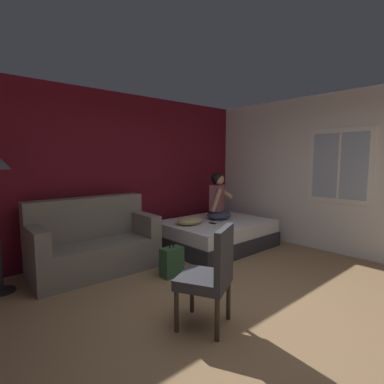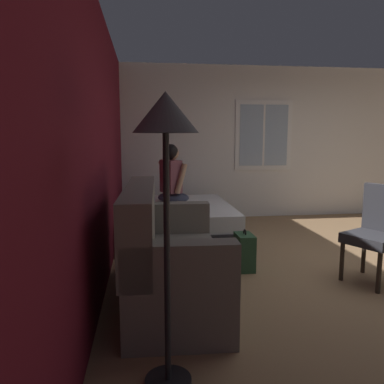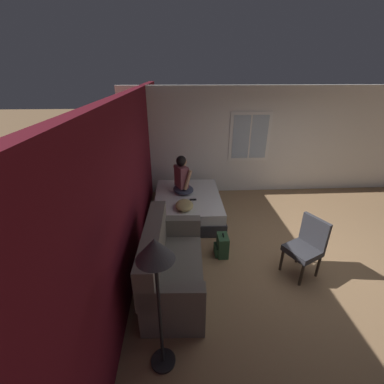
% 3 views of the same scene
% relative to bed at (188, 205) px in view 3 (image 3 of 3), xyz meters
% --- Properties ---
extents(ground_plane, '(40.00, 40.00, 0.00)m').
position_rel_bed_xyz_m(ground_plane, '(-1.56, -2.02, -0.24)').
color(ground_plane, '#93704C').
extents(wall_back_accent, '(10.60, 0.16, 2.70)m').
position_rel_bed_xyz_m(wall_back_accent, '(-1.56, 0.99, 1.11)').
color(wall_back_accent, maroon).
rests_on(wall_back_accent, ground).
extents(wall_side_with_window, '(0.19, 7.26, 2.70)m').
position_rel_bed_xyz_m(wall_side_with_window, '(1.32, -2.02, 1.12)').
color(wall_side_with_window, silver).
rests_on(wall_side_with_window, ground).
extents(bed, '(1.89, 1.48, 0.48)m').
position_rel_bed_xyz_m(bed, '(0.00, 0.00, 0.00)').
color(bed, '#2D2D33').
rests_on(bed, ground).
extents(couch, '(1.73, 0.88, 1.04)m').
position_rel_bed_xyz_m(couch, '(-2.17, 0.34, 0.16)').
color(couch, slate).
rests_on(couch, ground).
extents(side_chair, '(0.62, 0.62, 0.98)m').
position_rel_bed_xyz_m(side_chair, '(-1.95, -1.79, 0.30)').
color(side_chair, '#382D23').
rests_on(side_chair, ground).
extents(person_seated, '(0.66, 0.63, 0.88)m').
position_rel_bed_xyz_m(person_seated, '(0.16, 0.11, 0.60)').
color(person_seated, '#383D51').
rests_on(person_seated, bed).
extents(backpack, '(0.30, 0.23, 0.46)m').
position_rel_bed_xyz_m(backpack, '(-1.46, -0.55, -0.04)').
color(backpack, '#2D5133').
rests_on(backpack, ground).
extents(throw_pillow, '(0.48, 0.36, 0.14)m').
position_rel_bed_xyz_m(throw_pillow, '(-0.57, 0.09, 0.31)').
color(throw_pillow, tan).
rests_on(throw_pillow, bed).
extents(cell_phone, '(0.07, 0.14, 0.01)m').
position_rel_bed_xyz_m(cell_phone, '(-0.21, -0.11, 0.25)').
color(cell_phone, black).
rests_on(cell_phone, bed).
extents(floor_lamp, '(0.36, 0.36, 1.70)m').
position_rel_bed_xyz_m(floor_lamp, '(-3.30, 0.40, 1.19)').
color(floor_lamp, black).
rests_on(floor_lamp, ground).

